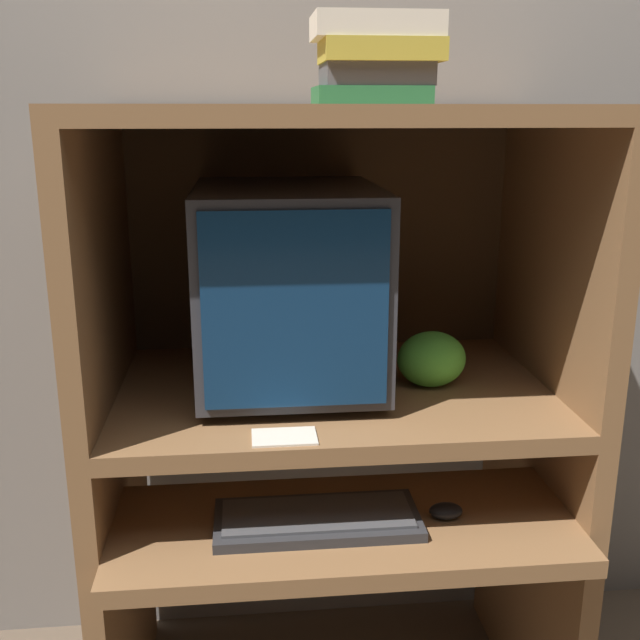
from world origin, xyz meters
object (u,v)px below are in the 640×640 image
object	(u,v)px
snack_bag	(432,359)
crt_monitor	(288,284)
mouse	(446,511)
book_stack	(375,59)
keyboard	(317,519)

from	to	relation	value
snack_bag	crt_monitor	bearing A→B (deg)	170.34
crt_monitor	snack_bag	distance (m)	0.34
crt_monitor	mouse	bearing A→B (deg)	-39.58
mouse	book_stack	size ratio (longest dim) A/B	0.29
crt_monitor	book_stack	distance (m)	0.47
snack_bag	book_stack	bearing A→B (deg)	-163.45
crt_monitor	mouse	distance (m)	0.55
keyboard	snack_bag	size ratio (longest dim) A/B	2.71
crt_monitor	snack_bag	size ratio (longest dim) A/B	3.22
mouse	book_stack	world-z (taller)	book_stack
book_stack	keyboard	bearing A→B (deg)	-129.54
keyboard	snack_bag	xyz separation A→B (m)	(0.26, 0.19, 0.25)
crt_monitor	keyboard	xyz separation A→B (m)	(0.04, -0.24, -0.41)
keyboard	snack_bag	bearing A→B (deg)	35.91
crt_monitor	book_stack	world-z (taller)	book_stack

